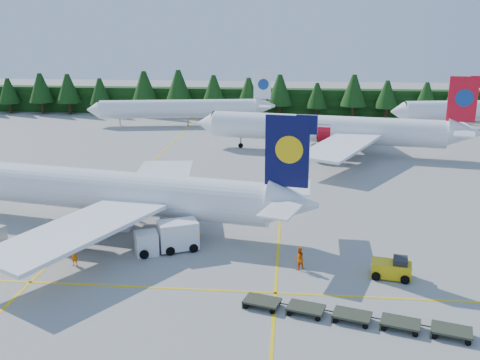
# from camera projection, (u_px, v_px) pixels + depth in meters

# --- Properties ---
(ground) EXTENTS (320.00, 320.00, 0.00)m
(ground) POSITION_uv_depth(u_px,v_px,m) (211.00, 258.00, 48.11)
(ground) COLOR gray
(ground) RESTS_ON ground
(taxi_stripe_a) EXTENTS (0.25, 120.00, 0.01)m
(taxi_stripe_a) POSITION_uv_depth(u_px,v_px,m) (125.00, 189.00, 68.49)
(taxi_stripe_a) COLOR yellow
(taxi_stripe_a) RESTS_ON ground
(taxi_stripe_b) EXTENTS (0.25, 120.00, 0.01)m
(taxi_stripe_b) POSITION_uv_depth(u_px,v_px,m) (282.00, 193.00, 66.70)
(taxi_stripe_b) COLOR yellow
(taxi_stripe_b) RESTS_ON ground
(taxi_stripe_cross) EXTENTS (80.00, 0.25, 0.01)m
(taxi_stripe_cross) POSITION_uv_depth(u_px,v_px,m) (200.00, 290.00, 42.37)
(taxi_stripe_cross) COLOR yellow
(taxi_stripe_cross) RESTS_ON ground
(treeline_hedge) EXTENTS (220.00, 4.00, 6.00)m
(treeline_hedge) POSITION_uv_depth(u_px,v_px,m) (261.00, 101.00, 125.70)
(treeline_hedge) COLOR black
(treeline_hedge) RESTS_ON ground
(airliner_navy) EXTENTS (42.53, 34.69, 12.46)m
(airliner_navy) POSITION_uv_depth(u_px,v_px,m) (92.00, 190.00, 55.41)
(airliner_navy) COLOR white
(airliner_navy) RESTS_ON ground
(airliner_red) EXTENTS (44.10, 36.00, 12.90)m
(airliner_red) POSITION_uv_depth(u_px,v_px,m) (320.00, 129.00, 87.27)
(airliner_red) COLOR white
(airliner_red) RESTS_ON ground
(airliner_far_left) EXTENTS (38.02, 9.73, 11.13)m
(airliner_far_left) POSITION_uv_depth(u_px,v_px,m) (174.00, 108.00, 111.67)
(airliner_far_left) COLOR white
(airliner_far_left) RESTS_ON ground
(airstairs) EXTENTS (4.47, 6.07, 3.91)m
(airstairs) POSITION_uv_depth(u_px,v_px,m) (111.00, 219.00, 55.36)
(airstairs) COLOR white
(airstairs) RESTS_ON ground
(service_truck) EXTENTS (6.09, 4.23, 2.77)m
(service_truck) POSITION_uv_depth(u_px,v_px,m) (167.00, 237.00, 49.31)
(service_truck) COLOR white
(service_truck) RESTS_ON ground
(baggage_tug) EXTENTS (3.46, 2.27, 1.71)m
(baggage_tug) POSITION_uv_depth(u_px,v_px,m) (392.00, 268.00, 44.22)
(baggage_tug) COLOR #DDB50C
(baggage_tug) RESTS_ON ground
(dolly_train) EXTENTS (15.90, 5.10, 0.15)m
(dolly_train) POSITION_uv_depth(u_px,v_px,m) (352.00, 315.00, 37.80)
(dolly_train) COLOR #343828
(dolly_train) RESTS_ON ground
(crew_a) EXTENTS (0.71, 0.52, 1.80)m
(crew_a) POSITION_uv_depth(u_px,v_px,m) (74.00, 256.00, 46.40)
(crew_a) COLOR #D86804
(crew_a) RESTS_ON ground
(crew_b) EXTENTS (1.22, 1.15, 2.00)m
(crew_b) POSITION_uv_depth(u_px,v_px,m) (299.00, 258.00, 45.69)
(crew_b) COLOR #E15A04
(crew_b) RESTS_ON ground
(crew_c) EXTENTS (0.55, 0.74, 1.67)m
(crew_c) POSITION_uv_depth(u_px,v_px,m) (199.00, 241.00, 49.85)
(crew_c) COLOR orange
(crew_c) RESTS_ON ground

